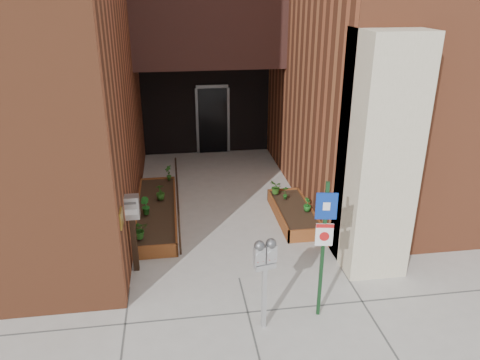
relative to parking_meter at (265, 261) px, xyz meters
name	(u,v)px	position (x,y,z in m)	size (l,w,h in m)	color
ground	(239,278)	(-0.19, 1.38, -1.22)	(80.00, 80.00, 0.00)	#9E9991
planter_left	(157,213)	(-1.74, 4.08, -1.09)	(0.90, 3.60, 0.30)	brown
planter_right	(294,214)	(1.41, 3.58, -1.09)	(0.80, 2.20, 0.30)	brown
handrail	(177,188)	(-1.24, 4.03, -0.48)	(0.04, 3.34, 0.90)	black
parking_meter	(265,261)	(0.00, 0.00, 0.00)	(0.36, 0.20, 1.58)	#AEAEB1
sign_post	(324,237)	(0.95, 0.16, 0.24)	(0.32, 0.10, 2.37)	#133519
payment_dropbox	(132,218)	(-2.09, 1.95, -0.11)	(0.31, 0.24, 1.55)	black
shrub_left_a	(139,230)	(-2.04, 2.64, -0.74)	(0.34, 0.34, 0.37)	#225618
shrub_left_b	(145,206)	(-1.97, 3.73, -0.73)	(0.22, 0.22, 0.40)	#1C621C
shrub_left_c	(160,192)	(-1.64, 4.47, -0.73)	(0.21, 0.21, 0.38)	#255117
shrub_left_d	(169,173)	(-1.44, 5.67, -0.72)	(0.21, 0.21, 0.40)	#255B1A
shrub_right_a	(307,204)	(1.66, 3.35, -0.77)	(0.18, 0.18, 0.31)	#1B601B
shrub_right_b	(286,192)	(1.32, 4.06, -0.76)	(0.18, 0.18, 0.33)	#1E5919
shrub_right_c	(276,187)	(1.16, 4.38, -0.75)	(0.32, 0.32, 0.35)	#285518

